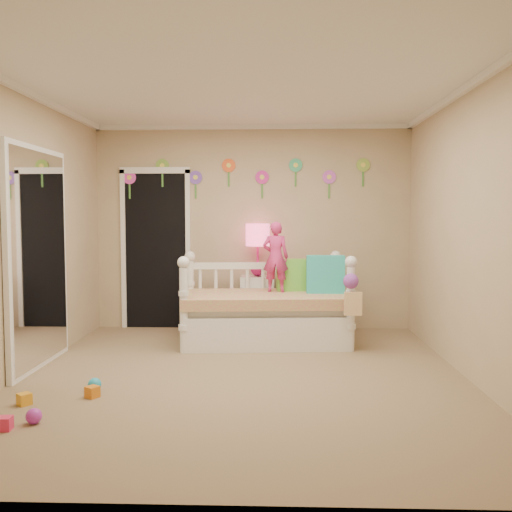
{
  "coord_description": "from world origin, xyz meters",
  "views": [
    {
      "loc": [
        0.29,
        -4.96,
        1.44
      ],
      "look_at": [
        0.1,
        0.6,
        1.05
      ],
      "focal_mm": 39.5,
      "sensor_mm": 36.0,
      "label": 1
    }
  ],
  "objects_px": {
    "nightstand": "(258,303)",
    "child": "(276,257)",
    "table_lamp": "(258,241)",
    "daybed": "(265,298)"
  },
  "relations": [
    {
      "from": "nightstand",
      "to": "child",
      "type": "bearing_deg",
      "value": -66.73
    },
    {
      "from": "child",
      "to": "nightstand",
      "type": "height_order",
      "value": "child"
    },
    {
      "from": "child",
      "to": "table_lamp",
      "type": "xyz_separation_m",
      "value": [
        -0.22,
        0.54,
        0.16
      ]
    },
    {
      "from": "child",
      "to": "nightstand",
      "type": "distance_m",
      "value": 0.86
    },
    {
      "from": "daybed",
      "to": "nightstand",
      "type": "height_order",
      "value": "daybed"
    },
    {
      "from": "table_lamp",
      "to": "child",
      "type": "bearing_deg",
      "value": -67.35
    },
    {
      "from": "daybed",
      "to": "table_lamp",
      "type": "height_order",
      "value": "table_lamp"
    },
    {
      "from": "daybed",
      "to": "child",
      "type": "xyz_separation_m",
      "value": [
        0.12,
        0.13,
        0.47
      ]
    },
    {
      "from": "daybed",
      "to": "nightstand",
      "type": "distance_m",
      "value": 0.69
    },
    {
      "from": "daybed",
      "to": "child",
      "type": "height_order",
      "value": "child"
    }
  ]
}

